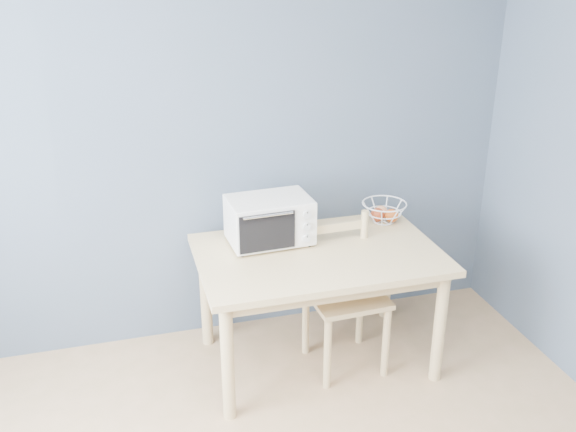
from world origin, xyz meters
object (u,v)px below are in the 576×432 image
object	(u,v)px
dining_table	(318,267)
fruit_basket	(384,212)
dining_chair	(343,295)
toaster_oven	(266,220)

from	to	relation	value
dining_table	fruit_basket	world-z (taller)	fruit_basket
dining_table	fruit_basket	distance (m)	0.64
fruit_basket	dining_chair	distance (m)	0.63
dining_table	dining_chair	bearing A→B (deg)	-13.68
dining_table	dining_chair	xyz separation A→B (m)	(0.15, -0.04, -0.19)
toaster_oven	fruit_basket	bearing A→B (deg)	4.61
dining_table	dining_chair	size ratio (longest dim) A/B	1.52
toaster_oven	fruit_basket	size ratio (longest dim) A/B	1.44
dining_table	fruit_basket	size ratio (longest dim) A/B	4.05
dining_table	toaster_oven	distance (m)	0.41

